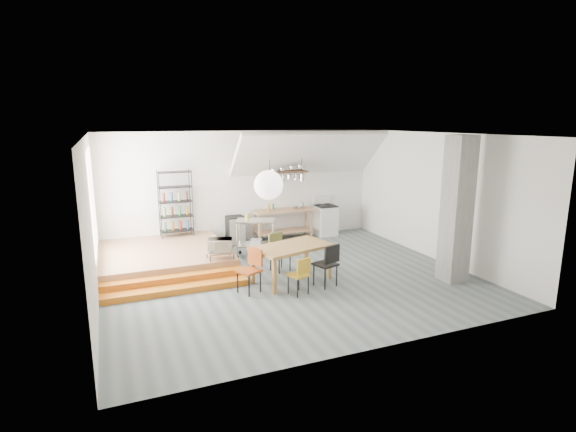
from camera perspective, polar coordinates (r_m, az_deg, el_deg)
name	(u,v)px	position (r m, az deg, el deg)	size (l,w,h in m)	color
floor	(289,278)	(10.27, 0.19, -7.82)	(8.00, 8.00, 0.00)	#556062
wall_back	(244,187)	(13.10, -5.66, 3.71)	(8.00, 0.04, 3.20)	silver
wall_left	(91,224)	(9.13, -23.69, -0.95)	(0.04, 7.00, 3.20)	silver
wall_right	(436,197)	(11.93, 18.27, 2.33)	(0.04, 7.00, 3.20)	silver
ceiling	(290,134)	(9.66, 0.21, 10.32)	(8.00, 7.00, 0.02)	white
slope_ceiling	(309,154)	(13.07, 2.68, 7.93)	(4.40, 1.80, 0.15)	white
window_pane	(93,200)	(10.57, -23.53, 1.83)	(0.02, 2.50, 2.20)	white
platform	(165,257)	(11.48, -15.40, -5.05)	(3.00, 3.00, 0.40)	#A37351
step_lower	(177,289)	(9.69, -13.91, -9.03)	(3.00, 0.35, 0.13)	#C26516
step_upper	(174,281)	(9.99, -14.23, -7.99)	(3.00, 0.35, 0.27)	#C26516
concrete_column	(457,210)	(10.37, 20.65, 0.76)	(0.50, 0.50, 3.20)	slate
kitchen_counter	(283,219)	(13.30, -0.60, -0.37)	(1.80, 0.60, 0.91)	#A37351
stove	(325,220)	(13.91, 4.77, -0.47)	(0.60, 0.60, 1.18)	white
pot_rack	(287,174)	(12.88, -0.12, 5.32)	(1.20, 0.50, 1.43)	#41281A
wire_shelving	(176,202)	(12.44, -14.09, 1.68)	(0.88, 0.38, 1.80)	black
microwave_shelf	(220,252)	(10.37, -8.60, -4.58)	(0.60, 0.40, 0.16)	#A37351
paper_lantern	(269,185)	(9.19, -2.47, 3.95)	(0.60, 0.60, 0.60)	white
dining_table	(292,249)	(9.86, 0.45, -4.26)	(1.90, 1.39, 0.81)	olive
chair_mustard	(300,273)	(9.15, 1.59, -7.21)	(0.46, 0.46, 0.79)	#BA8F1F
chair_black	(328,262)	(9.58, 5.10, -5.79)	(0.54, 0.54, 0.95)	black
chair_olive	(278,248)	(10.62, -1.24, -4.12)	(0.51, 0.51, 0.89)	brown
chair_red	(251,266)	(9.34, -4.68, -6.40)	(0.56, 0.56, 0.91)	#A54517
rolling_cart	(256,233)	(11.64, -4.11, -2.17)	(1.12, 0.90, 0.98)	silver
mini_fridge	(235,230)	(12.95, -6.70, -1.80)	(0.48, 0.48, 0.81)	black
microwave	(220,245)	(10.33, -8.63, -3.68)	(0.54, 0.37, 0.30)	beige
bowl	(296,208)	(13.34, 1.00, 1.03)	(0.23, 0.23, 0.06)	silver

